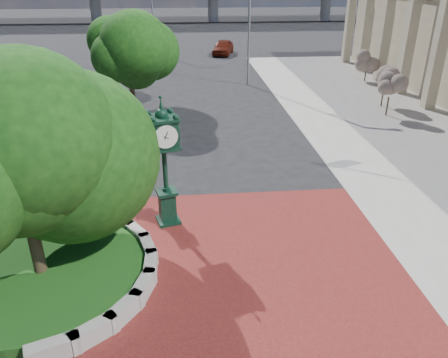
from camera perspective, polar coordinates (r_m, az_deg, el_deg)
ground at (r=13.76m, az=-1.80°, el=-11.91°), size 200.00×200.00×0.00m
plaza at (r=12.97m, az=-1.51°, el=-14.53°), size 12.00×12.00×0.04m
planter_wall at (r=13.75m, az=-13.39°, el=-11.34°), size 2.96×6.77×0.54m
grass_bed at (r=14.32m, az=-22.64°, el=-11.51°), size 6.10×6.10×0.40m
tree_planter at (r=12.63m, az=-25.32°, el=1.43°), size 5.20×5.20×6.33m
tree_street at (r=29.53m, az=-12.29°, el=15.15°), size 4.40×4.40×5.45m
post_clock at (r=15.07m, az=-7.81°, el=2.75°), size 1.16×1.16×4.68m
parked_car at (r=49.08m, az=-0.12°, el=16.83°), size 2.95×4.80×1.53m
street_lamp_near at (r=34.84m, az=3.77°, el=21.52°), size 2.14×0.99×9.97m
street_lamp_far at (r=51.18m, az=-9.18°, el=21.89°), size 1.92×0.81×8.85m
shrub_near at (r=29.34m, az=20.84°, el=10.71°), size 1.20×1.20×2.20m
shrub_mid at (r=31.28m, az=20.24°, el=11.66°), size 1.20×1.20×2.20m
shrub_far at (r=38.30m, az=18.20°, el=14.31°), size 1.20×1.20×2.20m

